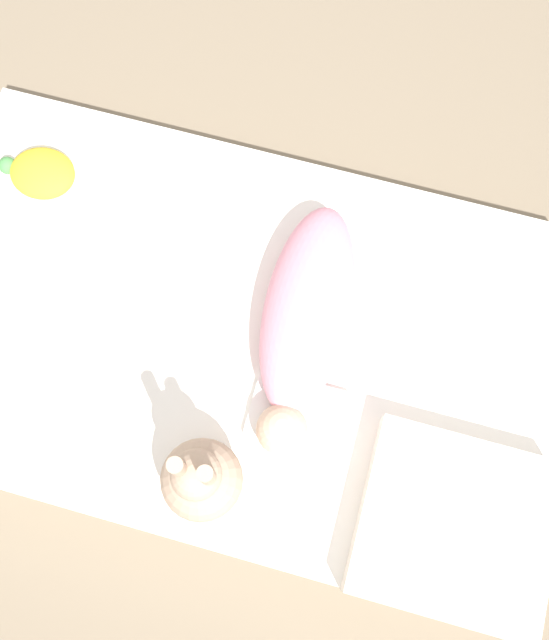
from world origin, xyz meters
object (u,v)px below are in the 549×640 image
(turtle_plush, at_px, (41,173))
(bunny_plush, at_px, (201,479))
(swaddled_baby, at_px, (305,319))
(pillow, at_px, (451,526))

(turtle_plush, bearing_deg, bunny_plush, 134.88)
(swaddled_baby, bearing_deg, turtle_plush, -108.75)
(bunny_plush, relative_size, turtle_plush, 1.64)
(pillow, bearing_deg, bunny_plush, 5.38)
(pillow, bearing_deg, swaddled_baby, -40.51)
(bunny_plush, xyz_separation_m, turtle_plush, (0.60, -0.61, -0.08))
(swaddled_baby, xyz_separation_m, pillow, (-0.42, 0.36, -0.03))
(swaddled_baby, height_order, bunny_plush, bunny_plush)
(swaddled_baby, height_order, turtle_plush, swaddled_baby)
(turtle_plush, bearing_deg, swaddled_baby, 164.48)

